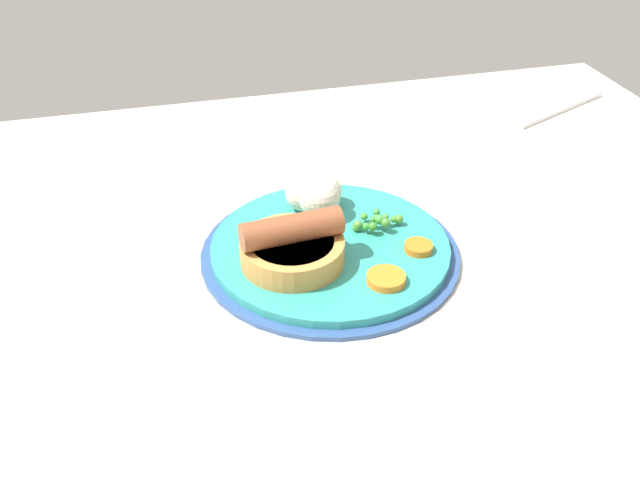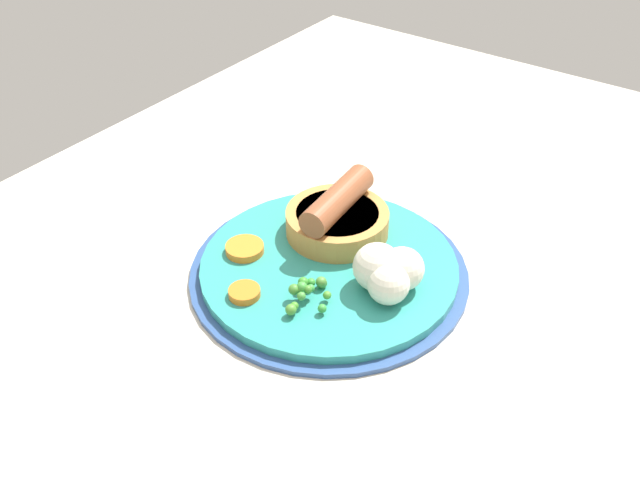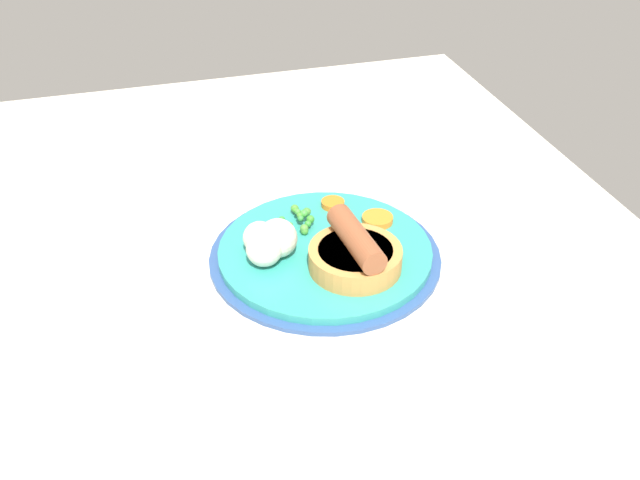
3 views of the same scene
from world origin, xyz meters
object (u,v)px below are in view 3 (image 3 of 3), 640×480
Objects in this scene: carrot_slice_1 at (377,219)px; sausage_pudding at (355,254)px; fork at (81,128)px; dinner_plate at (325,254)px; cauliflower_floret at (269,241)px; carrot_slice_5 at (333,203)px; pea_pile at (301,218)px.

sausage_pudding is at bearing -34.76° from carrot_slice_1.
sausage_pudding reaches higher than fork.
fork is (-37.04, -32.90, -1.47)cm from carrot_slice_1.
sausage_pudding is at bearing 25.66° from dinner_plate.
cauliflower_floret is (-4.45, -8.28, 0.19)cm from sausage_pudding.
pea_pile is at bearing -58.88° from carrot_slice_5.
dinner_plate is 9.29× the size of carrot_slice_5.
pea_pile is (-5.16, -1.35, 1.74)cm from dinner_plate.
carrot_slice_5 is 0.15× the size of fork.
pea_pile is at bearing 10.86° from fork.
cauliflower_floret is at bearing 2.03° from fork.
carrot_slice_5 reaches higher than dinner_plate.
sausage_pudding is 9.27cm from carrot_slice_1.
sausage_pudding is at bearing 61.73° from cauliflower_floret.
carrot_slice_5 is (-4.69, -3.98, -0.02)cm from carrot_slice_1.
dinner_plate is at bearing -22.47° from carrot_slice_5.
sausage_pudding reaches higher than carrot_slice_1.
pea_pile is 1.95× the size of carrot_slice_5.
cauliflower_floret is 1.63× the size of carrot_slice_1.
sausage_pudding reaches higher than carrot_slice_5.
carrot_slice_1 reaches higher than fork.
carrot_slice_5 is at bearing 157.53° from dinner_plate.
cauliflower_floret is at bearing -77.18° from carrot_slice_1.
cauliflower_floret is (4.96, -4.89, 1.09)cm from pea_pile.
fork is (-40.11, -19.40, -3.10)cm from cauliflower_floret.
fork is (-35.14, -24.29, -2.01)cm from pea_pile.
carrot_slice_1 is (-3.27, 7.27, 1.20)cm from dinner_plate.
sausage_pudding is 12.37cm from carrot_slice_5.
pea_pile reaches higher than carrot_slice_5.
fork is (-44.56, -27.68, -2.91)cm from sausage_pudding.
pea_pile reaches higher than dinner_plate.
sausage_pudding is 10.05cm from pea_pile.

